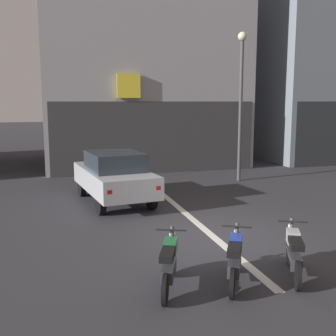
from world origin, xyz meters
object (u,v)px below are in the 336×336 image
(car_silver_crossing_near, at_px, (114,175))
(motorcycle_blue_row_left_mid, at_px, (235,259))
(street_lamp, at_px, (241,90))
(motorcycle_green_row_leftmost, at_px, (169,264))
(motorcycle_silver_row_centre, at_px, (294,253))

(car_silver_crossing_near, distance_m, motorcycle_blue_row_left_mid, 6.70)
(street_lamp, xyz_separation_m, motorcycle_blue_row_left_mid, (-4.24, -8.99, -3.19))
(motorcycle_green_row_leftmost, xyz_separation_m, motorcycle_blue_row_left_mid, (1.18, -0.10, 0.00))
(motorcycle_green_row_leftmost, relative_size, motorcycle_blue_row_left_mid, 1.05)
(motorcycle_green_row_leftmost, bearing_deg, street_lamp, 58.63)
(car_silver_crossing_near, xyz_separation_m, motorcycle_silver_row_centre, (2.37, -6.58, -0.43))
(motorcycle_blue_row_left_mid, height_order, motorcycle_silver_row_centre, same)
(motorcycle_blue_row_left_mid, xyz_separation_m, motorcycle_silver_row_centre, (1.18, 0.00, 0.00))
(car_silver_crossing_near, relative_size, motorcycle_green_row_leftmost, 2.73)
(street_lamp, relative_size, motorcycle_blue_row_left_mid, 3.90)
(car_silver_crossing_near, relative_size, motorcycle_silver_row_centre, 2.78)
(motorcycle_silver_row_centre, bearing_deg, motorcycle_green_row_leftmost, 177.62)
(motorcycle_silver_row_centre, bearing_deg, motorcycle_blue_row_left_mid, -179.94)
(street_lamp, bearing_deg, motorcycle_blue_row_left_mid, -115.26)
(motorcycle_green_row_leftmost, bearing_deg, car_silver_crossing_near, 90.10)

